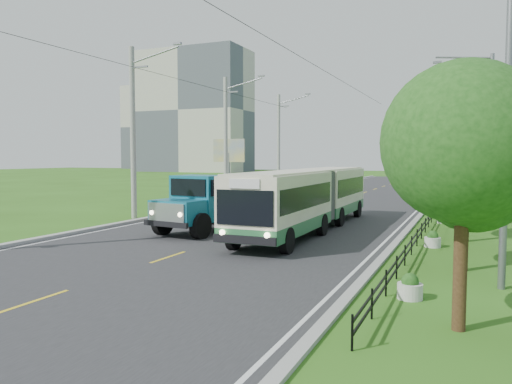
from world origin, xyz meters
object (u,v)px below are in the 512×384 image
Objects in this scene: billboard_left at (229,154)px; tree_third at (469,148)px; streetlight_near at (501,109)px; streetlight_mid at (487,133)px; tree_fifth at (470,154)px; tree_back at (470,157)px; planter_front at (410,288)px; tree_front at (467,152)px; tree_second at (468,160)px; planter_near at (433,240)px; tree_fourth at (470,158)px; pole_mid at (226,139)px; planter_mid at (443,218)px; streetlight_far at (482,141)px; bus at (308,195)px; planter_far at (449,205)px; pole_near at (133,132)px; pole_far at (279,143)px; dump_truck at (211,199)px.

tree_third is at bearing -39.33° from billboard_left.
streetlight_mid is (0.00, 14.00, 0.00)m from streetlight_near.
tree_fifth is at bearing 97.29° from streetlight_mid.
tree_back reaches higher than planter_front.
tree_front reaches higher than tree_second.
tree_back is 8.21× the size of planter_near.
tree_third is at bearing -90.00° from tree_back.
streetlight_near is at bearing -86.82° from tree_fourth.
pole_mid is 18.88m from planter_mid.
streetlight_far is at bearing 88.59° from tree_front.
pole_mid reaches higher than tree_third.
tree_third is at bearing -2.69° from bus.
pole_mid is at bearing 131.99° from streetlight_near.
tree_second is 7.91× the size of planter_far.
tree_fifth is 13.90m from bus.
pole_mid is at bearing 159.68° from streetlight_mid.
pole_near is at bearing 177.18° from bus.
tree_back reaches higher than planter_mid.
billboard_left is 19.80m from bus.
planter_far is (-2.04, 22.00, -4.62)m from streetlight_near.
pole_far is 26.20m from tree_fourth.
tree_third is at bearing -90.00° from tree_fifth.
pole_near is at bearing 177.29° from tree_third.
tree_front is 18.00m from tree_fourth.
pole_far is at bearing 133.85° from tree_fourth.
planter_near is (0.00, 8.00, 0.00)m from planter_front.
tree_fourth is at bearing 90.00° from tree_front.
planter_near is 16.00m from planter_far.
pole_near is 18.17m from tree_third.
planter_near is (16.86, -27.00, -4.81)m from pole_far.
tree_fourth is at bearing 169.85° from streetlight_mid.
planter_front is at bearing -90.00° from planter_near.
tree_fifth is 7.21m from planter_mid.
planter_mid is 8.00m from planter_far.
pole_mid is (0.00, 12.00, 0.00)m from pole_near.
streetlight_mid is 22.51m from billboard_left.
planter_front is (-1.26, -22.14, -3.57)m from tree_fifth.
planter_front is at bearing -55.16° from billboard_left.
planter_near is 8.00m from planter_mid.
streetlight_far is (0.00, 14.00, 0.00)m from streetlight_mid.
pole_near is 15.10m from billboard_left.
dump_truck is at bearing 152.56° from streetlight_near.
tree_third is 8.96× the size of planter_far.
tree_back is at bearing 6.31° from billboard_left.
tree_fourth is at bearing 81.23° from planter_near.
tree_fifth is at bearing 92.23° from streetlight_near.
tree_back is (18.12, 17.14, -1.44)m from pole_near.
streetlight_mid is 13.54× the size of planter_mid.
pole_far reaches higher than planter_mid.
billboard_left is 0.34× the size of bus.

